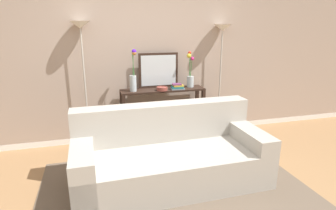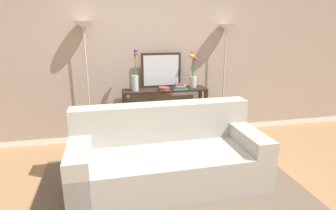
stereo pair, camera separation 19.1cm
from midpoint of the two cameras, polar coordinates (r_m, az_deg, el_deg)
The scene contains 13 objects.
ground_plane at distance 3.11m, azimuth 2.63°, elevation -19.55°, with size 16.00×16.00×0.02m, color #9E754C.
back_wall at distance 4.47m, azimuth -3.73°, elevation 10.48°, with size 12.00×0.15×2.75m.
area_rug at distance 3.35m, azimuth 2.15°, elevation -16.38°, with size 2.98×1.91×0.01m.
couch at distance 3.34m, azimuth 1.48°, elevation -10.53°, with size 2.21×0.99×0.88m.
console_table at distance 4.38m, azimuth 0.63°, elevation -0.19°, with size 1.30×0.33×0.85m.
floor_lamp_left at distance 4.21m, azimuth -15.38°, elevation 10.81°, with size 0.28×0.28×1.86m.
floor_lamp_right at distance 4.64m, azimuth 12.85°, elevation 11.00°, with size 0.28×0.28×1.82m.
wall_mirror at distance 4.38m, azimuth -0.16°, elevation 7.12°, with size 0.63×0.02×0.54m.
vase_tall_flowers at distance 4.16m, azimuth -5.43°, elevation 5.93°, with size 0.11×0.11×0.62m.
vase_short_flowers at distance 4.44m, azimuth 6.38°, elevation 6.04°, with size 0.13×0.12×0.56m.
fruit_bowl at distance 4.21m, azimuth 0.46°, elevation 3.40°, with size 0.17×0.17×0.06m.
book_stack at distance 4.28m, azimuth 3.68°, elevation 3.70°, with size 0.22×0.15×0.09m.
book_row_under_console at distance 4.50m, azimuth -3.59°, elevation -6.86°, with size 0.40×0.17×0.13m.
Camera 2 is at (-0.58, -2.47, 1.79)m, focal length 29.73 mm.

